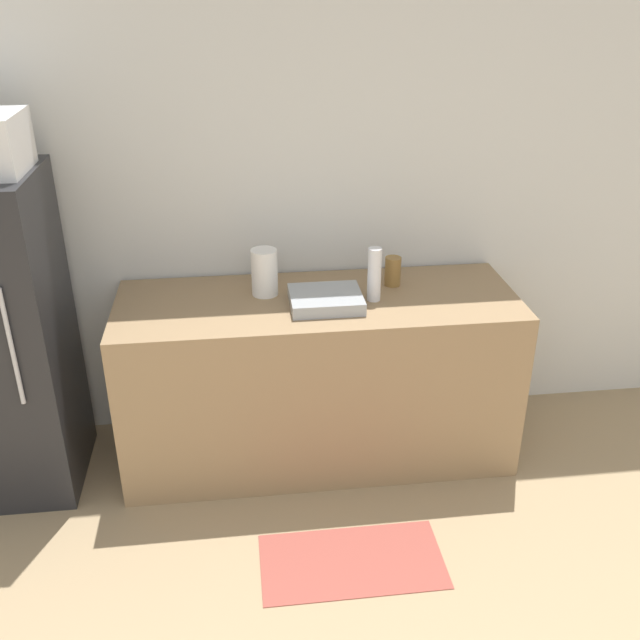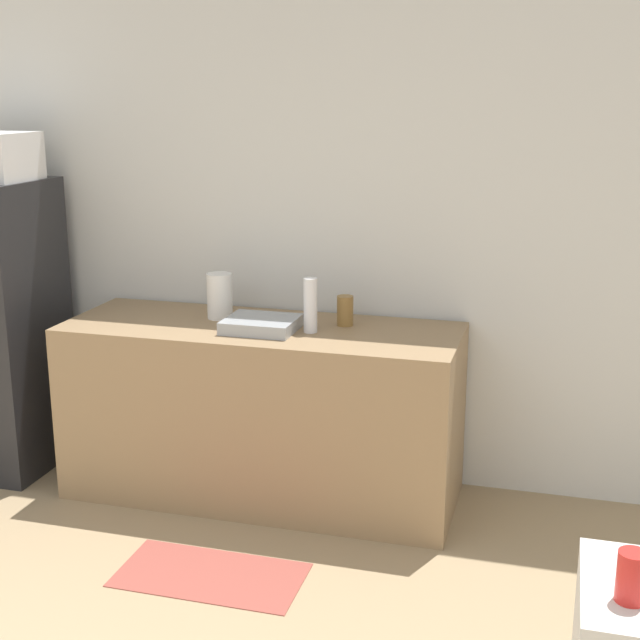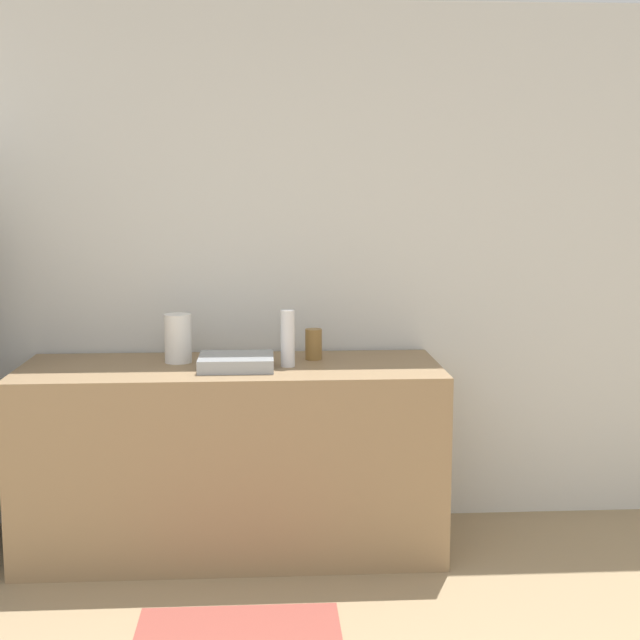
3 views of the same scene
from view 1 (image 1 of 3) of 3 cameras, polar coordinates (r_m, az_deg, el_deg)
name	(u,v)px [view 1 (image 1 of 3)]	position (r m, az deg, el deg)	size (l,w,h in m)	color
wall_back	(236,194)	(3.65, -6.75, 9.95)	(8.00, 0.06, 2.60)	silver
counter	(318,378)	(3.64, -0.16, -4.64)	(1.95, 0.70, 0.88)	#937551
sink_basin	(326,299)	(3.36, 0.46, 1.66)	(0.34, 0.29, 0.06)	#9EA3A8
bottle_tall	(374,274)	(3.39, 4.37, 3.65)	(0.07, 0.07, 0.26)	silver
bottle_short	(393,271)	(3.59, 5.84, 3.91)	(0.08, 0.08, 0.15)	olive
paper_towel_roll	(264,272)	(3.46, -4.47, 3.83)	(0.13, 0.13, 0.23)	white
kitchen_rug	(352,561)	(3.27, 2.58, -18.70)	(0.80, 0.41, 0.01)	#99473D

